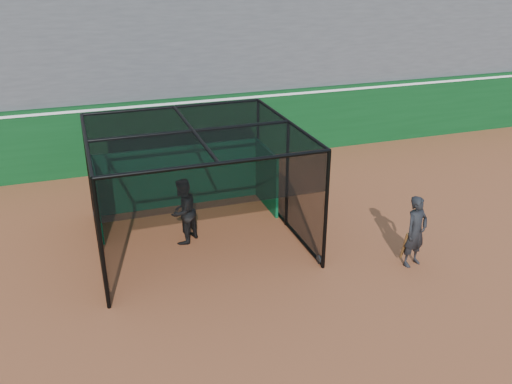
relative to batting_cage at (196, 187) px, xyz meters
name	(u,v)px	position (x,y,z in m)	size (l,w,h in m)	color
ground	(246,283)	(0.56, -2.54, -1.54)	(120.00, 120.00, 0.00)	#994F2C
outfield_wall	(174,131)	(0.56, 5.96, -0.25)	(50.00, 0.50, 2.50)	#0B3C16
grandstand	(151,28)	(0.56, 9.74, 2.94)	(50.00, 7.85, 8.95)	#4C4C4F
batting_cage	(196,187)	(0.00, 0.00, 0.00)	(5.28, 5.04, 3.08)	black
batter	(183,211)	(-0.39, -0.05, -0.63)	(0.88, 0.69, 1.81)	black
on_deck_player	(416,232)	(4.78, -3.06, -0.62)	(0.77, 0.61, 1.84)	black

